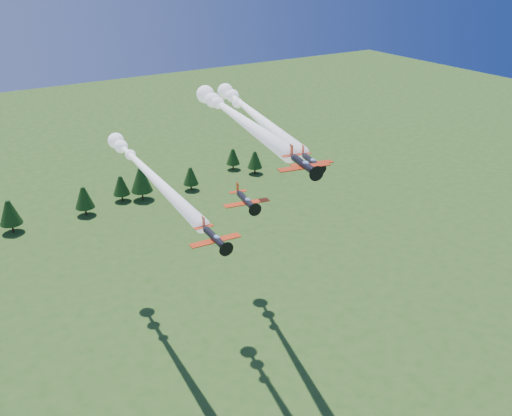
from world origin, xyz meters
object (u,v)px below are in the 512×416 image
plane_left (146,170)px  plane_slot (246,200)px  plane_lead (234,114)px  plane_right (252,112)px

plane_left → plane_slot: 28.64m
plane_lead → plane_right: (10.38, 10.56, -3.51)m
plane_lead → plane_slot: (-5.30, -12.70, -11.17)m
plane_lead → plane_slot: 17.73m
plane_lead → plane_slot: size_ratio=5.72×
plane_slot → plane_right: bearing=66.1°
plane_lead → plane_left: (-12.21, 15.01, -13.16)m
plane_lead → plane_left: 23.40m
plane_lead → plane_left: bearing=139.2°
plane_left → plane_slot: plane_slot is taller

